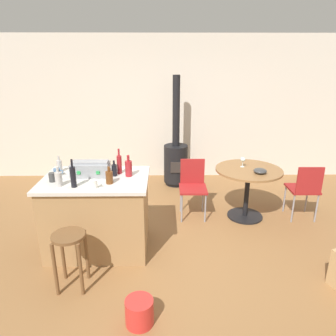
{
  "coord_description": "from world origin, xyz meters",
  "views": [
    {
      "loc": [
        -0.11,
        -3.37,
        2.24
      ],
      "look_at": [
        -0.07,
        0.47,
        0.91
      ],
      "focal_mm": 33.41,
      "sensor_mm": 36.0,
      "label": 1
    }
  ],
  "objects_px": {
    "bottle_2": "(129,168)",
    "plastic_bucket": "(139,312)",
    "serving_bowl": "(260,171)",
    "bottle_3": "(59,179)",
    "bottle_5": "(59,166)",
    "bottle_6": "(119,164)",
    "cup_1": "(53,177)",
    "bottle_0": "(114,170)",
    "cup_0": "(57,172)",
    "toolbox": "(90,169)",
    "wine_glass": "(243,160)",
    "wood_stove": "(176,158)",
    "dining_table": "(248,181)",
    "folding_chair_near": "(305,188)",
    "bottle_1": "(73,176)",
    "cup_2": "(94,184)",
    "wooden_stool": "(70,248)",
    "folding_chair_far": "(193,184)",
    "kitchen_island": "(98,213)",
    "bottle_4": "(109,177)"
  },
  "relations": [
    {
      "from": "bottle_0",
      "to": "cup_0",
      "type": "xyz_separation_m",
      "value": [
        -0.68,
        0.01,
        -0.03
      ]
    },
    {
      "from": "cup_0",
      "to": "cup_1",
      "type": "distance_m",
      "value": 0.19
    },
    {
      "from": "dining_table",
      "to": "folding_chair_far",
      "type": "xyz_separation_m",
      "value": [
        -0.79,
        0.08,
        -0.08
      ]
    },
    {
      "from": "bottle_1",
      "to": "cup_2",
      "type": "bearing_deg",
      "value": -6.65
    },
    {
      "from": "kitchen_island",
      "to": "dining_table",
      "type": "relative_size",
      "value": 1.3
    },
    {
      "from": "bottle_3",
      "to": "plastic_bucket",
      "type": "xyz_separation_m",
      "value": [
        0.93,
        -0.99,
        -0.89
      ]
    },
    {
      "from": "wooden_stool",
      "to": "folding_chair_near",
      "type": "relative_size",
      "value": 0.72
    },
    {
      "from": "dining_table",
      "to": "bottle_0",
      "type": "distance_m",
      "value": 1.99
    },
    {
      "from": "wood_stove",
      "to": "cup_2",
      "type": "xyz_separation_m",
      "value": [
        -0.97,
        -2.4,
        0.46
      ]
    },
    {
      "from": "bottle_5",
      "to": "bottle_6",
      "type": "height_order",
      "value": "bottle_6"
    },
    {
      "from": "folding_chair_near",
      "to": "bottle_1",
      "type": "distance_m",
      "value": 3.21
    },
    {
      "from": "folding_chair_far",
      "to": "bottle_1",
      "type": "distance_m",
      "value": 1.89
    },
    {
      "from": "bottle_3",
      "to": "cup_2",
      "type": "bearing_deg",
      "value": -8.75
    },
    {
      "from": "toolbox",
      "to": "cup_0",
      "type": "distance_m",
      "value": 0.4
    },
    {
      "from": "folding_chair_near",
      "to": "cup_1",
      "type": "bearing_deg",
      "value": -166.19
    },
    {
      "from": "toolbox",
      "to": "plastic_bucket",
      "type": "distance_m",
      "value": 1.71
    },
    {
      "from": "bottle_1",
      "to": "bottle_2",
      "type": "relative_size",
      "value": 1.22
    },
    {
      "from": "wood_stove",
      "to": "bottle_3",
      "type": "distance_m",
      "value": 2.76
    },
    {
      "from": "folding_chair_near",
      "to": "bottle_0",
      "type": "height_order",
      "value": "bottle_0"
    },
    {
      "from": "serving_bowl",
      "to": "wooden_stool",
      "type": "bearing_deg",
      "value": -149.69
    },
    {
      "from": "folding_chair_near",
      "to": "plastic_bucket",
      "type": "relative_size",
      "value": 3.33
    },
    {
      "from": "wooden_stool",
      "to": "folding_chair_far",
      "type": "distance_m",
      "value": 2.1
    },
    {
      "from": "kitchen_island",
      "to": "serving_bowl",
      "type": "bearing_deg",
      "value": 15.79
    },
    {
      "from": "cup_2",
      "to": "serving_bowl",
      "type": "bearing_deg",
      "value": 23.38
    },
    {
      "from": "bottle_0",
      "to": "bottle_5",
      "type": "xyz_separation_m",
      "value": [
        -0.7,
        0.16,
        0.0
      ]
    },
    {
      "from": "wooden_stool",
      "to": "bottle_3",
      "type": "height_order",
      "value": "bottle_3"
    },
    {
      "from": "dining_table",
      "to": "folding_chair_near",
      "type": "relative_size",
      "value": 1.12
    },
    {
      "from": "wine_glass",
      "to": "plastic_bucket",
      "type": "relative_size",
      "value": 0.56
    },
    {
      "from": "folding_chair_near",
      "to": "cup_0",
      "type": "bearing_deg",
      "value": -169.4
    },
    {
      "from": "bottle_5",
      "to": "cup_1",
      "type": "distance_m",
      "value": 0.34
    },
    {
      "from": "dining_table",
      "to": "bottle_3",
      "type": "height_order",
      "value": "bottle_3"
    },
    {
      "from": "folding_chair_near",
      "to": "bottle_6",
      "type": "xyz_separation_m",
      "value": [
        -2.57,
        -0.54,
        0.55
      ]
    },
    {
      "from": "wood_stove",
      "to": "bottle_3",
      "type": "height_order",
      "value": "wood_stove"
    },
    {
      "from": "bottle_2",
      "to": "plastic_bucket",
      "type": "bearing_deg",
      "value": -81.32
    },
    {
      "from": "plastic_bucket",
      "to": "folding_chair_far",
      "type": "bearing_deg",
      "value": 72.77
    },
    {
      "from": "bottle_2",
      "to": "plastic_bucket",
      "type": "relative_size",
      "value": 1.01
    },
    {
      "from": "kitchen_island",
      "to": "cup_1",
      "type": "relative_size",
      "value": 10.78
    },
    {
      "from": "wood_stove",
      "to": "bottle_2",
      "type": "xyz_separation_m",
      "value": [
        -0.64,
        -2.04,
        0.52
      ]
    },
    {
      "from": "bottle_1",
      "to": "cup_2",
      "type": "height_order",
      "value": "bottle_1"
    },
    {
      "from": "bottle_5",
      "to": "bottle_6",
      "type": "xyz_separation_m",
      "value": [
        0.75,
        -0.07,
        0.04
      ]
    },
    {
      "from": "dining_table",
      "to": "toolbox",
      "type": "bearing_deg",
      "value": -161.41
    },
    {
      "from": "folding_chair_near",
      "to": "wood_stove",
      "type": "height_order",
      "value": "wood_stove"
    },
    {
      "from": "toolbox",
      "to": "wine_glass",
      "type": "bearing_deg",
      "value": 21.66
    },
    {
      "from": "bottle_4",
      "to": "wine_glass",
      "type": "xyz_separation_m",
      "value": [
        1.76,
        1.05,
        -0.14
      ]
    },
    {
      "from": "wooden_stool",
      "to": "wine_glass",
      "type": "distance_m",
      "value": 2.67
    },
    {
      "from": "kitchen_island",
      "to": "bottle_2",
      "type": "relative_size",
      "value": 4.8
    },
    {
      "from": "bottle_6",
      "to": "cup_2",
      "type": "distance_m",
      "value": 0.51
    },
    {
      "from": "dining_table",
      "to": "bottle_5",
      "type": "relative_size",
      "value": 4.75
    },
    {
      "from": "bottle_0",
      "to": "toolbox",
      "type": "bearing_deg",
      "value": 178.39
    },
    {
      "from": "bottle_2",
      "to": "serving_bowl",
      "type": "xyz_separation_m",
      "value": [
        1.74,
        0.54,
        -0.23
      ]
    }
  ]
}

